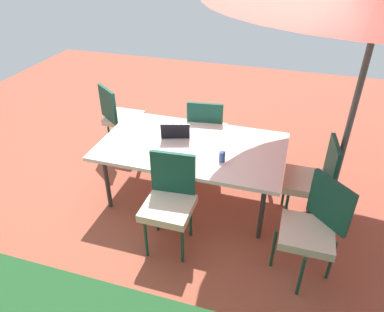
{
  "coord_description": "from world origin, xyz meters",
  "views": [
    {
      "loc": [
        -0.99,
        3.23,
        2.74
      ],
      "look_at": [
        0.0,
        0.0,
        0.58
      ],
      "focal_mm": 33.54,
      "sensor_mm": 36.0,
      "label": 1
    }
  ],
  "objects_px": {
    "chair_south": "(206,129)",
    "cup": "(222,157)",
    "chair_west": "(313,178)",
    "laptop": "(175,134)",
    "dining_table": "(192,148)",
    "chair_southeast": "(120,115)",
    "chair_northwest": "(313,226)",
    "chair_north": "(170,199)"
  },
  "relations": [
    {
      "from": "chair_south",
      "to": "cup",
      "type": "xyz_separation_m",
      "value": [
        -0.42,
        0.94,
        0.23
      ]
    },
    {
      "from": "chair_west",
      "to": "laptop",
      "type": "distance_m",
      "value": 1.56
    },
    {
      "from": "dining_table",
      "to": "chair_southeast",
      "type": "relative_size",
      "value": 2.06
    },
    {
      "from": "chair_northwest",
      "to": "laptop",
      "type": "xyz_separation_m",
      "value": [
        1.55,
        -0.83,
        0.23
      ]
    },
    {
      "from": "cup",
      "to": "chair_south",
      "type": "bearing_deg",
      "value": -65.96
    },
    {
      "from": "chair_southeast",
      "to": "chair_north",
      "type": "bearing_deg",
      "value": 167.39
    },
    {
      "from": "chair_southeast",
      "to": "laptop",
      "type": "distance_m",
      "value": 1.26
    },
    {
      "from": "laptop",
      "to": "chair_south",
      "type": "bearing_deg",
      "value": -125.76
    },
    {
      "from": "dining_table",
      "to": "chair_northwest",
      "type": "distance_m",
      "value": 1.52
    },
    {
      "from": "chair_west",
      "to": "chair_south",
      "type": "distance_m",
      "value": 1.51
    },
    {
      "from": "chair_north",
      "to": "cup",
      "type": "height_order",
      "value": "chair_north"
    },
    {
      "from": "chair_west",
      "to": "chair_southeast",
      "type": "relative_size",
      "value": 1.0
    },
    {
      "from": "chair_south",
      "to": "chair_north",
      "type": "height_order",
      "value": "same"
    },
    {
      "from": "chair_southeast",
      "to": "chair_northwest",
      "type": "height_order",
      "value": "same"
    },
    {
      "from": "chair_north",
      "to": "chair_southeast",
      "type": "bearing_deg",
      "value": 125.96
    },
    {
      "from": "dining_table",
      "to": "laptop",
      "type": "height_order",
      "value": "laptop"
    },
    {
      "from": "chair_northwest",
      "to": "laptop",
      "type": "relative_size",
      "value": 2.58
    },
    {
      "from": "chair_west",
      "to": "laptop",
      "type": "bearing_deg",
      "value": -100.04
    },
    {
      "from": "dining_table",
      "to": "chair_northwest",
      "type": "relative_size",
      "value": 2.06
    },
    {
      "from": "chair_southeast",
      "to": "cup",
      "type": "height_order",
      "value": "chair_southeast"
    },
    {
      "from": "dining_table",
      "to": "chair_northwest",
      "type": "xyz_separation_m",
      "value": [
        -1.33,
        0.73,
        -0.13
      ]
    },
    {
      "from": "chair_west",
      "to": "chair_northwest",
      "type": "xyz_separation_m",
      "value": [
        -0.01,
        0.74,
        0.0
      ]
    },
    {
      "from": "chair_west",
      "to": "cup",
      "type": "height_order",
      "value": "chair_west"
    },
    {
      "from": "chair_south",
      "to": "chair_southeast",
      "type": "distance_m",
      "value": 1.25
    },
    {
      "from": "laptop",
      "to": "cup",
      "type": "bearing_deg",
      "value": 134.21
    },
    {
      "from": "chair_west",
      "to": "cup",
      "type": "relative_size",
      "value": 9.11
    },
    {
      "from": "chair_north",
      "to": "chair_south",
      "type": "bearing_deg",
      "value": 86.76
    },
    {
      "from": "chair_northwest",
      "to": "laptop",
      "type": "distance_m",
      "value": 1.77
    },
    {
      "from": "chair_north",
      "to": "chair_southeast",
      "type": "xyz_separation_m",
      "value": [
        1.28,
        -1.5,
        0.0
      ]
    },
    {
      "from": "chair_north",
      "to": "chair_northwest",
      "type": "distance_m",
      "value": 1.32
    },
    {
      "from": "dining_table",
      "to": "laptop",
      "type": "xyz_separation_m",
      "value": [
        0.23,
        -0.1,
        0.09
      ]
    },
    {
      "from": "chair_south",
      "to": "cup",
      "type": "height_order",
      "value": "chair_south"
    },
    {
      "from": "chair_southeast",
      "to": "cup",
      "type": "xyz_separation_m",
      "value": [
        -1.67,
        0.98,
        0.23
      ]
    },
    {
      "from": "chair_north",
      "to": "chair_southeast",
      "type": "relative_size",
      "value": 1.0
    },
    {
      "from": "dining_table",
      "to": "cup",
      "type": "bearing_deg",
      "value": 150.2
    },
    {
      "from": "chair_north",
      "to": "dining_table",
      "type": "bearing_deg",
      "value": 85.68
    },
    {
      "from": "chair_south",
      "to": "chair_southeast",
      "type": "bearing_deg",
      "value": -9.98
    },
    {
      "from": "dining_table",
      "to": "chair_west",
      "type": "bearing_deg",
      "value": -179.26
    },
    {
      "from": "chair_south",
      "to": "chair_northwest",
      "type": "bearing_deg",
      "value": 125.44
    },
    {
      "from": "dining_table",
      "to": "laptop",
      "type": "distance_m",
      "value": 0.27
    },
    {
      "from": "chair_northwest",
      "to": "cup",
      "type": "xyz_separation_m",
      "value": [
        0.94,
        -0.51,
        0.23
      ]
    },
    {
      "from": "laptop",
      "to": "chair_west",
      "type": "bearing_deg",
      "value": 158.89
    }
  ]
}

